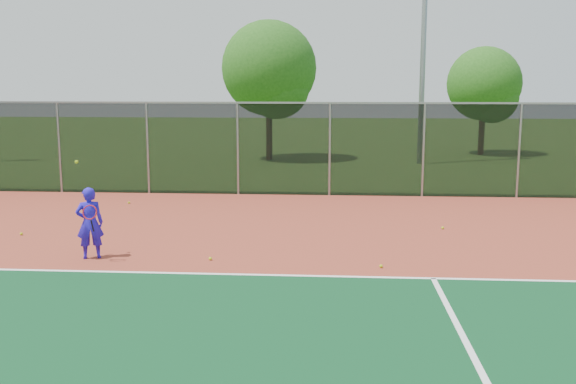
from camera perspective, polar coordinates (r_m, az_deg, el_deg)
ground at (r=9.44m, az=3.23°, el=-13.02°), size 120.00×120.00×0.00m
court_apron at (r=11.31m, az=3.37°, el=-9.07°), size 30.00×20.00×0.02m
fence_back at (r=20.82m, az=3.73°, el=3.91°), size 30.00×0.06×3.03m
tennis_player at (r=13.94m, az=-17.21°, el=-2.63°), size 0.64×0.68×2.05m
practice_ball_0 at (r=13.42m, az=-6.92°, el=-5.90°), size 0.07×0.07×0.07m
practice_ball_1 at (r=20.09m, az=-13.96°, el=-0.92°), size 0.07×0.07×0.07m
practice_ball_2 at (r=16.76m, az=-22.62°, el=-3.45°), size 0.07×0.07×0.07m
practice_ball_3 at (r=12.93m, az=8.27°, el=-6.54°), size 0.07×0.07×0.07m
practice_ball_4 at (r=16.57m, az=13.58°, el=-3.11°), size 0.07×0.07×0.07m
floodlight_n at (r=30.00m, az=12.04°, el=15.59°), size 0.90×0.40×12.16m
tree_back_left at (r=30.68m, az=-1.54°, el=10.56°), size 4.48×4.48×6.58m
tree_back_mid at (r=34.46m, az=17.19°, el=8.90°), size 3.74×3.74×5.49m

